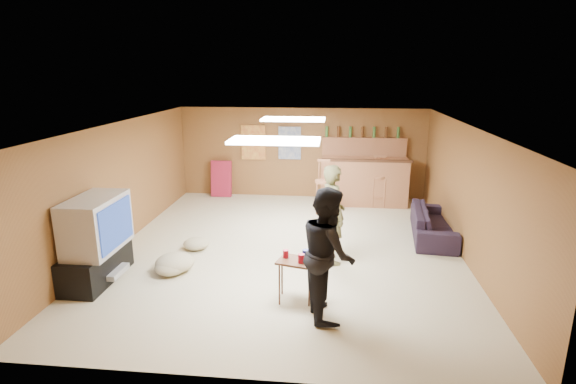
# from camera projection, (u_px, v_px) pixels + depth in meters

# --- Properties ---
(ground) EXTENTS (7.00, 7.00, 0.00)m
(ground) POSITION_uv_depth(u_px,v_px,m) (287.00, 249.00, 7.97)
(ground) COLOR #C2B794
(ground) RESTS_ON ground
(ceiling) EXTENTS (6.00, 7.00, 0.02)m
(ceiling) POSITION_uv_depth(u_px,v_px,m) (287.00, 125.00, 7.40)
(ceiling) COLOR silver
(ceiling) RESTS_ON ground
(wall_back) EXTENTS (6.00, 0.02, 2.20)m
(wall_back) POSITION_uv_depth(u_px,v_px,m) (302.00, 153.00, 11.04)
(wall_back) COLOR brown
(wall_back) RESTS_ON ground
(wall_front) EXTENTS (6.00, 0.02, 2.20)m
(wall_front) POSITION_uv_depth(u_px,v_px,m) (248.00, 282.00, 4.33)
(wall_front) COLOR brown
(wall_front) RESTS_ON ground
(wall_left) EXTENTS (0.02, 7.00, 2.20)m
(wall_left) POSITION_uv_depth(u_px,v_px,m) (119.00, 185.00, 7.99)
(wall_left) COLOR brown
(wall_left) RESTS_ON ground
(wall_right) EXTENTS (0.02, 7.00, 2.20)m
(wall_right) POSITION_uv_depth(u_px,v_px,m) (468.00, 194.00, 7.39)
(wall_right) COLOR brown
(wall_right) RESTS_ON ground
(tv_stand) EXTENTS (0.55, 1.30, 0.50)m
(tv_stand) POSITION_uv_depth(u_px,v_px,m) (97.00, 265.00, 6.74)
(tv_stand) COLOR black
(tv_stand) RESTS_ON ground
(dvd_box) EXTENTS (0.35, 0.50, 0.08)m
(dvd_box) POSITION_uv_depth(u_px,v_px,m) (111.00, 271.00, 6.75)
(dvd_box) COLOR #B2B2B7
(dvd_box) RESTS_ON tv_stand
(tv_body) EXTENTS (0.60, 1.10, 0.80)m
(tv_body) POSITION_uv_depth(u_px,v_px,m) (96.00, 224.00, 6.56)
(tv_body) COLOR #B2B2B7
(tv_body) RESTS_ON tv_stand
(tv_screen) EXTENTS (0.02, 0.95, 0.65)m
(tv_screen) POSITION_uv_depth(u_px,v_px,m) (116.00, 225.00, 6.53)
(tv_screen) COLOR navy
(tv_screen) RESTS_ON tv_body
(bar_counter) EXTENTS (2.00, 0.60, 1.10)m
(bar_counter) POSITION_uv_depth(u_px,v_px,m) (364.00, 182.00, 10.51)
(bar_counter) COLOR #9A5B38
(bar_counter) RESTS_ON ground
(bar_lip) EXTENTS (2.10, 0.12, 0.05)m
(bar_lip) POSITION_uv_depth(u_px,v_px,m) (365.00, 161.00, 10.13)
(bar_lip) COLOR #402314
(bar_lip) RESTS_ON bar_counter
(bar_shelf) EXTENTS (2.00, 0.18, 0.05)m
(bar_shelf) POSITION_uv_depth(u_px,v_px,m) (364.00, 138.00, 10.69)
(bar_shelf) COLOR #9A5B38
(bar_shelf) RESTS_ON bar_backing
(bar_backing) EXTENTS (2.00, 0.14, 0.60)m
(bar_backing) POSITION_uv_depth(u_px,v_px,m) (364.00, 151.00, 10.79)
(bar_backing) COLOR #9A5B38
(bar_backing) RESTS_ON bar_counter
(poster_left) EXTENTS (0.60, 0.03, 0.85)m
(poster_left) POSITION_uv_depth(u_px,v_px,m) (253.00, 142.00, 11.06)
(poster_left) COLOR #BF3F26
(poster_left) RESTS_ON wall_back
(poster_right) EXTENTS (0.55, 0.03, 0.80)m
(poster_right) POSITION_uv_depth(u_px,v_px,m) (290.00, 143.00, 10.97)
(poster_right) COLOR #334C99
(poster_right) RESTS_ON wall_back
(folding_chair_stack) EXTENTS (0.50, 0.26, 0.91)m
(folding_chair_stack) POSITION_uv_depth(u_px,v_px,m) (221.00, 179.00, 11.22)
(folding_chair_stack) COLOR #A21D39
(folding_chair_stack) RESTS_ON ground
(ceiling_panel_front) EXTENTS (1.20, 0.60, 0.04)m
(ceiling_panel_front) POSITION_uv_depth(u_px,v_px,m) (275.00, 141.00, 5.97)
(ceiling_panel_front) COLOR white
(ceiling_panel_front) RESTS_ON ceiling
(ceiling_panel_back) EXTENTS (1.20, 0.60, 0.04)m
(ceiling_panel_back) POSITION_uv_depth(u_px,v_px,m) (293.00, 119.00, 8.56)
(ceiling_panel_back) COLOR white
(ceiling_panel_back) RESTS_ON ceiling
(person_olive) EXTENTS (0.58, 0.70, 1.64)m
(person_olive) POSITION_uv_depth(u_px,v_px,m) (333.00, 214.00, 7.25)
(person_olive) COLOR brown
(person_olive) RESTS_ON ground
(person_black) EXTENTS (0.81, 0.95, 1.71)m
(person_black) POSITION_uv_depth(u_px,v_px,m) (328.00, 253.00, 5.64)
(person_black) COLOR black
(person_black) RESTS_ON ground
(sofa) EXTENTS (0.93, 1.95, 0.55)m
(sofa) POSITION_uv_depth(u_px,v_px,m) (433.00, 223.00, 8.50)
(sofa) COLOR black
(sofa) RESTS_ON ground
(tray_table) EXTENTS (0.54, 0.47, 0.60)m
(tray_table) POSITION_uv_depth(u_px,v_px,m) (295.00, 280.00, 6.14)
(tray_table) COLOR #402314
(tray_table) RESTS_ON ground
(cup_red_near) EXTENTS (0.10, 0.10, 0.11)m
(cup_red_near) POSITION_uv_depth(u_px,v_px,m) (286.00, 254.00, 6.13)
(cup_red_near) COLOR #A30A21
(cup_red_near) RESTS_ON tray_table
(cup_red_far) EXTENTS (0.11, 0.11, 0.12)m
(cup_red_far) POSITION_uv_depth(u_px,v_px,m) (301.00, 258.00, 5.97)
(cup_red_far) COLOR #A30A21
(cup_red_far) RESTS_ON tray_table
(cup_blue) EXTENTS (0.11, 0.11, 0.12)m
(cup_blue) POSITION_uv_depth(u_px,v_px,m) (305.00, 254.00, 6.11)
(cup_blue) COLOR navy
(cup_blue) RESTS_ON tray_table
(bar_stool_left) EXTENTS (0.53, 0.53, 1.26)m
(bar_stool_left) POSITION_uv_depth(u_px,v_px,m) (323.00, 185.00, 9.84)
(bar_stool_left) COLOR #9A5B38
(bar_stool_left) RESTS_ON ground
(bar_stool_right) EXTENTS (0.42, 0.42, 1.21)m
(bar_stool_right) POSITION_uv_depth(u_px,v_px,m) (379.00, 181.00, 10.31)
(bar_stool_right) COLOR #9A5B38
(bar_stool_right) RESTS_ON ground
(cushion_near_tv) EXTENTS (0.62, 0.62, 0.28)m
(cushion_near_tv) POSITION_uv_depth(u_px,v_px,m) (175.00, 262.00, 7.09)
(cushion_near_tv) COLOR tan
(cushion_near_tv) RESTS_ON ground
(cushion_mid) EXTENTS (0.49, 0.49, 0.20)m
(cushion_mid) POSITION_uv_depth(u_px,v_px,m) (196.00, 244.00, 7.96)
(cushion_mid) COLOR tan
(cushion_mid) RESTS_ON ground
(cushion_far) EXTENTS (0.54, 0.54, 0.22)m
(cushion_far) POSITION_uv_depth(u_px,v_px,m) (170.00, 267.00, 6.99)
(cushion_far) COLOR tan
(cushion_far) RESTS_ON ground
(bottle_row) EXTENTS (1.76, 0.08, 0.26)m
(bottle_row) POSITION_uv_depth(u_px,v_px,m) (362.00, 132.00, 10.64)
(bottle_row) COLOR #3F7233
(bottle_row) RESTS_ON bar_shelf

